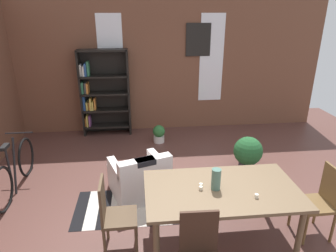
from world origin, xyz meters
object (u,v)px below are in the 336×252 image
Objects in this scene: dining_table at (222,194)px; dining_chair_head_left at (113,213)px; dining_chair_head_right at (321,200)px; potted_plant_by_shelf at (248,152)px; armchair_white at (140,179)px; bicycle_second at (15,171)px; bookshelf_tall at (102,93)px; potted_plant_corner at (159,134)px; vase_on_table at (216,179)px.

dining_chair_head_left is at bearing -179.97° from dining_table.
dining_chair_head_right reaches higher than dining_table.
dining_chair_head_right is 1.55× the size of potted_plant_by_shelf.
bicycle_second is (-1.96, 0.34, 0.06)m from armchair_white.
bookshelf_tall is 1.59m from potted_plant_corner.
dining_chair_head_right reaches higher than potted_plant_corner.
dining_chair_head_right is 2.52m from armchair_white.
dining_chair_head_left is at bearing -105.63° from armchair_white.
vase_on_table reaches higher than potted_plant_corner.
dining_chair_head_left is at bearing -179.96° from vase_on_table.
bicycle_second is 4.33× the size of potted_plant_corner.
dining_chair_head_right is 0.56× the size of bicycle_second.
dining_chair_head_right is (1.36, 0.00, -0.38)m from vase_on_table.
bookshelf_tall is (-0.46, 3.73, 0.47)m from dining_chair_head_left.
vase_on_table is 3.18m from potted_plant_corner.
dining_chair_head_right is at bearing 0.05° from dining_table.
dining_table is at bearing -26.64° from bicycle_second.
dining_chair_head_left is 2.88m from potted_plant_by_shelf.
dining_chair_head_right is at bearing -26.63° from armchair_white.
potted_plant_corner is (-0.52, 3.07, -0.48)m from dining_table.
dining_table is 0.23m from vase_on_table.
potted_plant_by_shelf is at bearing -35.88° from bookshelf_tall.
dining_table is 1.91× the size of dining_chair_head_left.
bicycle_second is (-2.85, 1.47, -0.56)m from vase_on_table.
vase_on_table reaches higher than potted_plant_by_shelf.
potted_plant_corner is (0.45, 1.94, -0.08)m from armchair_white.
dining_table is 1.07× the size of bicycle_second.
dining_table is 1.29m from dining_chair_head_left.
dining_chair_head_left is (-2.56, -0.00, 0.00)m from dining_chair_head_right.
dining_chair_head_left is 3.18m from potted_plant_corner.
vase_on_table is at bearing 180.00° from dining_table.
vase_on_table reaches higher than bicycle_second.
potted_plant_by_shelf is (3.92, 0.28, -0.01)m from bicycle_second.
dining_table is 3.29m from bicycle_second.
dining_chair_head_right is 1.78m from potted_plant_by_shelf.
dining_chair_head_right reaches higher than potted_plant_by_shelf.
bookshelf_tall is at bearing 62.31° from bicycle_second.
bookshelf_tall reaches higher than armchair_white.
dining_chair_head_left is 2.21m from bicycle_second.
bookshelf_tall is at bearing 114.04° from vase_on_table.
bicycle_second is (-4.21, 1.47, -0.17)m from dining_chair_head_right.
potted_plant_corner is (-0.44, 3.07, -0.69)m from vase_on_table.
bicycle_second reaches higher than armchair_white.
dining_chair_head_left reaches higher than potted_plant_by_shelf.
dining_chair_head_left reaches higher than dining_table.
dining_table is 1.91× the size of dining_chair_head_right.
bicycle_second is 2.90m from potted_plant_corner.
dining_chair_head_right is 1.00× the size of dining_chair_head_left.
vase_on_table is 4.08m from bookshelf_tall.
bicycle_second reaches higher than potted_plant_by_shelf.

